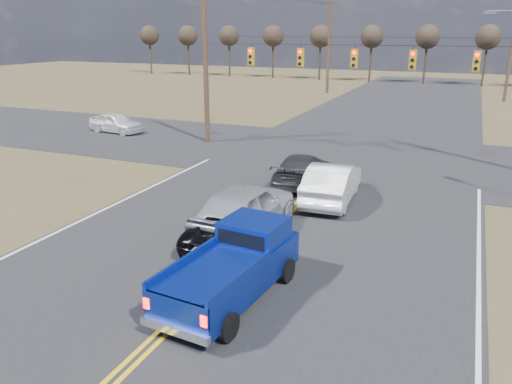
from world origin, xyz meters
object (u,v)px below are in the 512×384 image
at_px(dgrey_car_queue, 301,169).
at_px(silver_suv, 245,208).
at_px(white_car_queue, 332,182).
at_px(cross_car_west, 116,123).
at_px(black_suv, 231,226).
at_px(pickup_truck, 234,267).

bearing_deg(dgrey_car_queue, silver_suv, 85.87).
distance_m(silver_suv, white_car_queue, 4.83).
bearing_deg(cross_car_west, white_car_queue, -108.39).
bearing_deg(silver_suv, cross_car_west, -36.74).
bearing_deg(white_car_queue, black_suv, 66.78).
height_order(pickup_truck, black_suv, pickup_truck).
xyz_separation_m(silver_suv, black_suv, (0.00, -1.08, -0.28)).
distance_m(black_suv, dgrey_car_queue, 7.38).
bearing_deg(pickup_truck, black_suv, 122.13).
distance_m(white_car_queue, dgrey_car_queue, 2.70).
relative_size(pickup_truck, white_car_queue, 1.02).
xyz_separation_m(silver_suv, white_car_queue, (1.93, 4.43, -0.08)).
xyz_separation_m(black_suv, white_car_queue, (1.93, 5.51, 0.20)).
height_order(white_car_queue, dgrey_car_queue, white_car_queue).
distance_m(silver_suv, black_suv, 1.12).
relative_size(black_suv, white_car_queue, 0.89).
xyz_separation_m(silver_suv, cross_car_west, (-15.49, 12.67, -0.21)).
bearing_deg(black_suv, pickup_truck, 113.85).
relative_size(white_car_queue, dgrey_car_queue, 1.05).
distance_m(pickup_truck, dgrey_car_queue, 10.66).
xyz_separation_m(pickup_truck, black_suv, (-1.61, 3.16, -0.28)).
height_order(silver_suv, dgrey_car_queue, silver_suv).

